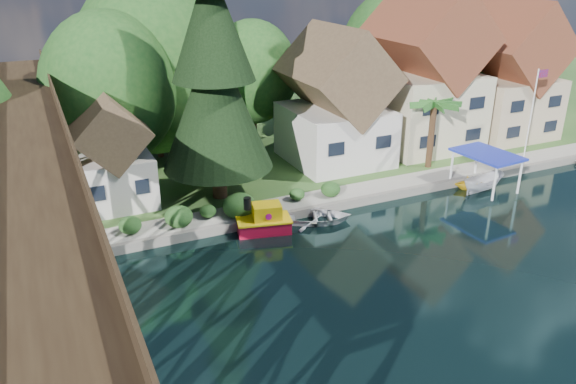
% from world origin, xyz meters
% --- Properties ---
extents(ground, '(140.00, 140.00, 0.00)m').
position_xyz_m(ground, '(0.00, 0.00, 0.00)').
color(ground, black).
rests_on(ground, ground).
extents(bank, '(140.00, 52.00, 0.50)m').
position_xyz_m(bank, '(0.00, 34.00, 0.25)').
color(bank, '#2C5120').
rests_on(bank, ground).
extents(seawall, '(60.00, 0.40, 0.62)m').
position_xyz_m(seawall, '(4.00, 8.00, 0.31)').
color(seawall, slate).
rests_on(seawall, ground).
extents(promenade, '(50.00, 2.60, 0.06)m').
position_xyz_m(promenade, '(6.00, 9.30, 0.53)').
color(promenade, gray).
rests_on(promenade, bank).
extents(trestle_bridge, '(4.12, 44.18, 9.30)m').
position_xyz_m(trestle_bridge, '(-16.00, 5.17, 5.35)').
color(trestle_bridge, black).
rests_on(trestle_bridge, ground).
extents(house_left, '(7.64, 8.64, 11.02)m').
position_xyz_m(house_left, '(7.00, 16.00, 5.14)').
color(house_left, beige).
rests_on(house_left, bank).
extents(house_center, '(8.65, 9.18, 13.89)m').
position_xyz_m(house_center, '(16.00, 16.50, 6.42)').
color(house_center, beige).
rests_on(house_center, bank).
extents(house_right, '(8.15, 8.64, 12.45)m').
position_xyz_m(house_right, '(25.00, 16.00, 5.78)').
color(house_right, tan).
rests_on(house_right, bank).
extents(shed, '(5.09, 5.40, 7.85)m').
position_xyz_m(shed, '(-11.00, 14.50, 3.83)').
color(shed, beige).
rests_on(shed, bank).
extents(bg_trees, '(49.90, 13.30, 10.57)m').
position_xyz_m(bg_trees, '(1.00, 21.25, 7.29)').
color(bg_trees, '#382314').
rests_on(bg_trees, bank).
extents(shrubs, '(15.76, 2.47, 1.70)m').
position_xyz_m(shrubs, '(-4.60, 9.26, 1.23)').
color(shrubs, '#163D16').
rests_on(shrubs, bank).
extents(conifer, '(7.56, 7.56, 18.61)m').
position_xyz_m(conifer, '(-4.15, 12.58, 9.46)').
color(conifer, '#382314').
rests_on(conifer, bank).
extents(palm_tree, '(4.75, 4.75, 5.78)m').
position_xyz_m(palm_tree, '(13.17, 11.34, 5.55)').
color(palm_tree, '#382314').
rests_on(palm_tree, bank).
extents(flagpole, '(1.18, 0.11, 7.51)m').
position_xyz_m(flagpole, '(22.14, 9.74, 5.11)').
color(flagpole, white).
rests_on(flagpole, bank).
extents(tugboat, '(3.78, 2.61, 2.50)m').
position_xyz_m(tugboat, '(-3.02, 7.10, 0.75)').
color(tugboat, '#A90B26').
rests_on(tugboat, ground).
extents(boat_white_a, '(5.10, 4.37, 0.89)m').
position_xyz_m(boat_white_a, '(0.83, 6.87, 0.45)').
color(boat_white_a, silver).
rests_on(boat_white_a, ground).
extents(boat_canopy, '(3.90, 4.96, 3.02)m').
position_xyz_m(boat_canopy, '(14.44, 6.40, 1.30)').
color(boat_canopy, silver).
rests_on(boat_canopy, ground).
extents(boat_yellow, '(2.67, 2.47, 1.15)m').
position_xyz_m(boat_yellow, '(13.76, 7.19, 0.58)').
color(boat_yellow, yellow).
rests_on(boat_yellow, ground).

